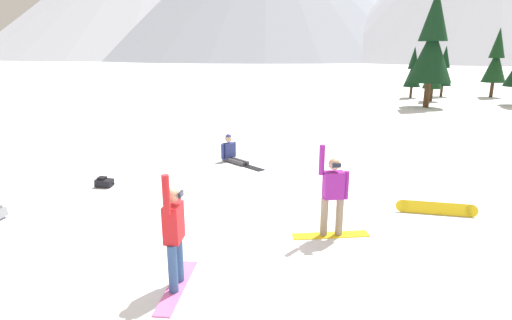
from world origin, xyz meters
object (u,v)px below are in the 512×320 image
loose_snowboard_near_right (436,208)px  pine_tree_tall (434,69)px  snowboarder_midground (333,195)px  pine_tree_short (432,44)px  pine_tree_young (496,60)px  snowboarder_background (232,153)px  backpack_black (104,182)px  snowboarder_foreground (174,234)px  pine_tree_twin (413,70)px  pine_tree_leaning (444,69)px

loose_snowboard_near_right → pine_tree_tall: 23.98m
snowboarder_midground → pine_tree_short: bearing=76.4°
loose_snowboard_near_right → pine_tree_tall: size_ratio=0.41×
pine_tree_tall → pine_tree_young: bearing=38.0°
snowboarder_background → backpack_black: (-2.76, -3.37, -0.20)m
backpack_black → pine_tree_short: size_ratio=0.07×
snowboarder_foreground → pine_tree_twin: size_ratio=0.49×
loose_snowboard_near_right → pine_tree_young: pine_tree_young is taller
snowboarder_foreground → backpack_black: size_ratio=3.65×
snowboarder_background → pine_tree_young: pine_tree_young is taller
snowboarder_midground → pine_tree_leaning: 29.99m
snowboarder_background → pine_tree_leaning: (11.20, 23.86, 1.93)m
pine_tree_twin → pine_tree_leaning: pine_tree_leaning is taller
backpack_black → pine_tree_leaning: size_ratio=0.13×
snowboarder_background → pine_tree_short: pine_tree_short is taller
loose_snowboard_near_right → pine_tree_twin: size_ratio=0.45×
snowboarder_foreground → snowboarder_background: size_ratio=1.17×
pine_tree_twin → pine_tree_short: bearing=-87.6°
pine_tree_twin → pine_tree_short: pine_tree_short is taller
snowboarder_foreground → pine_tree_tall: (8.47, 27.80, 1.46)m
pine_tree_twin → pine_tree_leaning: 2.99m
snowboarder_foreground → snowboarder_midground: (2.33, 2.49, -0.03)m
snowboarder_background → pine_tree_tall: 22.52m
pine_tree_twin → snowboarder_midground: bearing=-100.2°
snowboarder_background → pine_tree_young: (15.13, 24.35, 2.69)m
pine_tree_tall → pine_tree_twin: (-1.17, 2.20, -0.18)m
snowboarder_midground → backpack_black: (-6.39, 1.75, -0.77)m
snowboarder_foreground → pine_tree_leaning: size_ratio=0.48×
backpack_black → pine_tree_short: (11.61, 19.89, 4.01)m
snowboarder_midground → pine_tree_leaning: size_ratio=0.47×
snowboarder_midground → backpack_black: size_ratio=3.56×
snowboarder_background → pine_tree_young: size_ratio=0.31×
snowboarder_foreground → pine_tree_short: (7.55, 24.13, 3.21)m
loose_snowboard_near_right → pine_tree_twin: 25.99m
pine_tree_tall → pine_tree_leaning: (1.42, 3.68, -0.14)m
snowboarder_background → loose_snowboard_near_right: (5.97, -3.39, -0.18)m
loose_snowboard_near_right → pine_tree_short: pine_tree_short is taller
snowboarder_midground → pine_tree_tall: (6.14, 25.31, 1.49)m
pine_tree_tall → pine_tree_young: (5.35, 4.18, 0.62)m
snowboarder_foreground → backpack_black: 5.93m
snowboarder_midground → pine_tree_young: bearing=68.7°
pine_tree_short → pine_tree_leaning: (2.35, 7.34, -1.88)m
pine_tree_short → pine_tree_tall: bearing=75.8°
snowboarder_background → pine_tree_short: 19.12m
loose_snowboard_near_right → pine_tree_short: 20.51m
pine_tree_tall → pine_tree_twin: bearing=118.1°
pine_tree_young → pine_tree_tall: bearing=-142.0°
pine_tree_short → pine_tree_twin: bearing=92.4°
backpack_black → pine_tree_leaning: pine_tree_leaning is taller
backpack_black → pine_tree_short: bearing=59.7°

